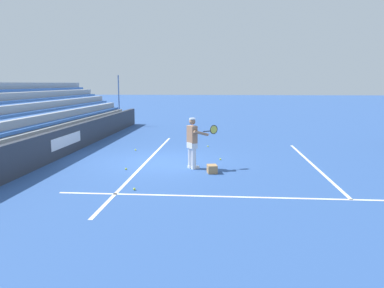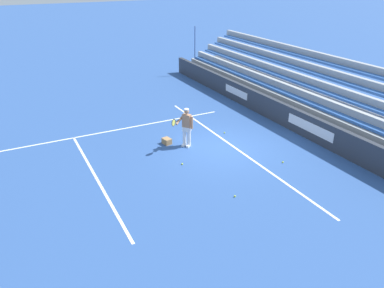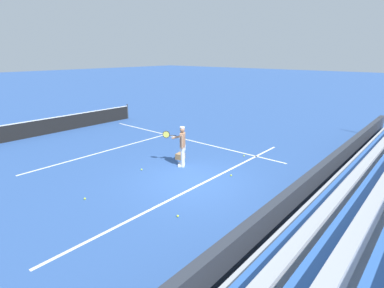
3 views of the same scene
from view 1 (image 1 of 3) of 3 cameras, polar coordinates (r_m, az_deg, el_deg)
The scene contains 12 objects.
ground_plane at distance 13.85m, azimuth -4.90°, elevation -2.73°, with size 160.00×160.00×0.00m, color #2D5193.
court_baseline_white at distance 13.94m, azimuth -6.93°, elevation -2.67°, with size 12.00×0.10×0.01m, color white.
court_sideline_white at distance 9.83m, azimuth 14.72°, elevation -7.98°, with size 0.10×12.00×0.01m, color white.
court_service_line_white at distance 14.04m, azimuth 17.87°, elevation -2.97°, with size 8.22×0.10×0.01m, color white.
back_wall_sponsor_board at distance 14.95m, azimuth -20.41°, elevation -0.25°, with size 25.30×0.25×1.10m.
tennis_player at distance 12.59m, azimuth 0.13°, elevation 0.24°, with size 0.63×1.05×1.71m.
ball_box_cardboard at distance 12.11m, azimuth 3.08°, elevation -3.82°, with size 0.40×0.30×0.26m, color #A87F51.
tennis_ball_far_right at distance 16.25m, azimuth -8.60°, elevation -0.89°, with size 0.07×0.07×0.07m, color #CCE533.
tennis_ball_stray_back at distance 12.72m, azimuth -10.02°, elevation -3.76°, with size 0.07×0.07×0.07m, color #CCE533.
tennis_ball_by_box at distance 17.01m, azimuth 2.44°, elevation -0.35°, with size 0.07×0.07×0.07m, color #CCE533.
tennis_ball_far_left at distance 14.15m, azimuth 4.34°, elevation -2.33°, with size 0.07×0.07×0.07m, color #CCE533.
tennis_ball_near_player at distance 10.31m, azimuth -8.77°, elevation -6.80°, with size 0.07×0.07×0.07m, color #CCE533.
Camera 1 is at (13.36, 2.27, 2.86)m, focal length 35.00 mm.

